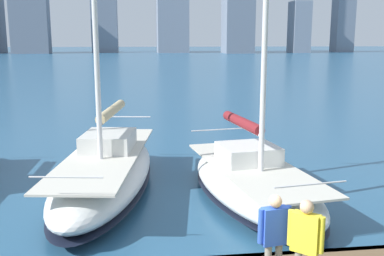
{
  "coord_description": "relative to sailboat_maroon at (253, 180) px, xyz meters",
  "views": [
    {
      "loc": [
        1.36,
        6.88,
        4.9
      ],
      "look_at": [
        -0.4,
        -6.63,
        2.2
      ],
      "focal_mm": 42.0,
      "sensor_mm": 36.0,
      "label": 1
    }
  ],
  "objects": [
    {
      "name": "sailboat_maroon",
      "position": [
        0.0,
        0.0,
        0.0
      ],
      "size": [
        3.82,
        7.68,
        12.04
      ],
      "color": "white",
      "rests_on": "ground"
    },
    {
      "name": "person_blue_shirt",
      "position": [
        1.2,
        5.84,
        0.96
      ],
      "size": [
        0.62,
        0.27,
        1.7
      ],
      "color": "gray",
      "rests_on": "dock_pier"
    },
    {
      "name": "person_yellow_shirt",
      "position": [
        0.79,
        6.22,
        0.97
      ],
      "size": [
        0.49,
        0.46,
        1.72
      ],
      "color": "gray",
      "rests_on": "dock_pier"
    },
    {
      "name": "sailboat_tan",
      "position": [
        4.5,
        -1.27,
        0.1
      ],
      "size": [
        3.97,
        9.24,
        12.5
      ],
      "color": "white",
      "rests_on": "ground"
    }
  ]
}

